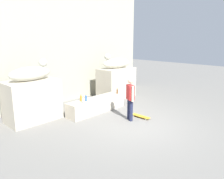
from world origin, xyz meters
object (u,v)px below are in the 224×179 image
Objects in this scene: statue_reclining_right at (116,63)px; bottle_blue at (86,98)px; bottle_brown at (117,91)px; bottle_clear at (84,101)px; statue_reclining_left at (31,73)px; bottle_orange at (81,98)px; skater at (130,97)px; skateboard at (141,116)px.

statue_reclining_right reaches higher than bottle_blue.
bottle_clear is at bearing -178.07° from bottle_brown.
statue_reclining_right is at bearing -1.26° from statue_reclining_left.
statue_reclining_right is 3.37m from bottle_orange.
statue_reclining_left and statue_reclining_right have the same top height.
skater is 1.00m from skateboard.
bottle_orange is at bearing 56.80° from skater.
statue_reclining_left is 6.23× the size of bottle_clear.
bottle_brown is (1.78, -0.09, -0.01)m from bottle_blue.
skateboard is (3.02, -2.82, -1.78)m from statue_reclining_left.
statue_reclining_left is 2.13m from bottle_orange.
skateboard is 3.16× the size of bottle_brown.
statue_reclining_right is at bearing 44.88° from bottle_brown.
statue_reclining_left reaches higher than skater.
statue_reclining_right is at bearing -29.92° from skateboard.
bottle_blue is 1.78m from bottle_brown.
bottle_clear reaches higher than bottle_brown.
skater is at bearing -53.70° from bottle_clear.
bottle_blue reaches higher than bottle_brown.
bottle_brown is at bearing -15.95° from skateboard.
bottle_blue is at bearing 55.35° from skater.
bottle_blue is at bearing -48.81° from bottle_orange.
bottle_clear is at bearing -111.79° from bottle_orange.
skater reaches higher than bottle_brown.
bottle_clear is (-3.17, -1.20, -1.13)m from statue_reclining_right.
bottle_clear is (-0.12, -0.31, -0.00)m from bottle_orange.
bottle_orange is at bearing 36.28° from skateboard.
statue_reclining_left is 0.96× the size of statue_reclining_right.
skateboard is at bearing -44.39° from statue_reclining_left.
statue_reclining_right is 6.50× the size of bottle_clear.
bottle_brown is (1.91, -0.24, -0.01)m from bottle_orange.
skateboard is 2.30m from bottle_blue.
skateboard is at bearing -53.51° from bottle_orange.
bottle_clear is (-2.04, -0.07, 0.00)m from bottle_brown.
statue_reclining_left is at bearing 162.20° from bottle_brown.
bottle_brown is at bearing -3.43° from skater.
bottle_orange is 1.05× the size of bottle_brown.
skateboard is at bearing 72.67° from statue_reclining_right.
statue_reclining_right is 3.29m from bottle_blue.
statue_reclining_left is at bearing 140.80° from bottle_clear.
bottle_orange is (-1.43, 1.94, 0.65)m from skateboard.
bottle_orange reaches higher than bottle_clear.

